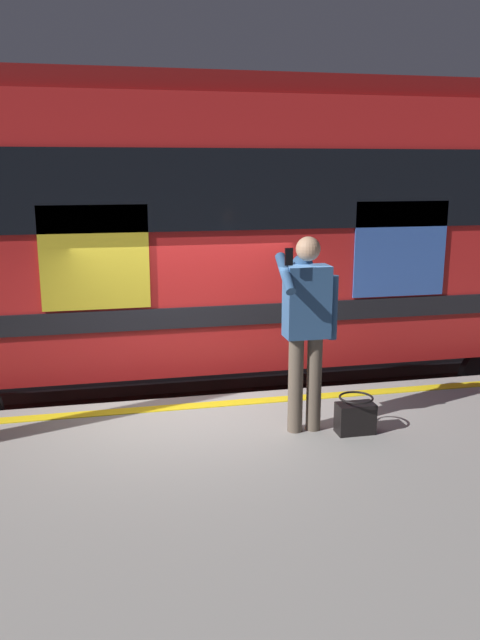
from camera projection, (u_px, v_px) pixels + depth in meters
name	position (u px, v px, depth m)	size (l,w,h in m)	color
ground_plane	(196.00, 474.00, 7.22)	(24.11, 24.11, 0.00)	#4C4742
platform	(234.00, 541.00, 5.11)	(15.17, 4.22, 0.93)	gray
safety_line	(199.00, 406.00, 6.72)	(14.87, 0.16, 0.01)	yellow
track_rail_near	(181.00, 423.00, 8.46)	(19.72, 0.08, 0.16)	slate
track_rail_far	(170.00, 387.00, 9.82)	(19.72, 0.08, 0.16)	slate
train_carriage	(230.00, 220.00, 8.70)	(10.29, 2.90, 4.22)	red
passenger	(306.00, 318.00, 5.87)	(0.57, 0.55, 1.83)	brown
handbag	(355.00, 416.00, 6.01)	(0.35, 0.32, 0.36)	black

